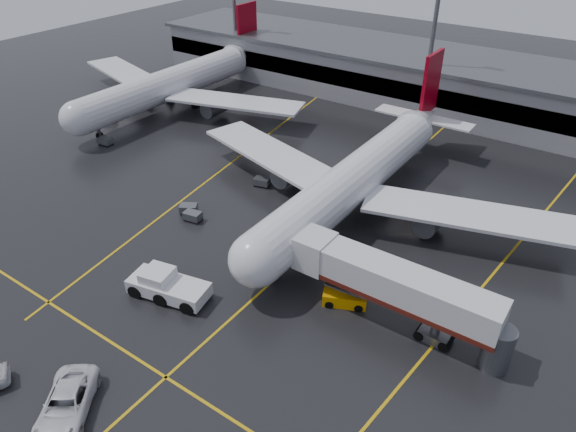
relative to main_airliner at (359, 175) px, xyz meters
The scene contains 18 objects.
ground 10.57m from the main_airliner, 90.00° to the right, with size 220.00×220.00×0.00m, color black.
apron_line_centre 10.57m from the main_airliner, 90.00° to the right, with size 0.25×90.00×0.02m, color gold.
apron_line_stop 31.98m from the main_airliner, 90.00° to the right, with size 60.00×0.25×0.02m, color gold.
apron_line_left 20.44m from the main_airliner, behind, with size 0.25×70.00×0.02m, color gold.
apron_line_right 18.49m from the main_airliner, ahead, with size 0.25×70.00×0.02m, color gold.
terminal 38.23m from the main_airliner, 90.00° to the left, with size 122.00×19.00×8.60m.
light_mast_mid 34.26m from the main_airliner, 98.80° to the left, with size 3.00×1.20×25.45m.
main_airliner is the anchor object (origin of this frame).
second_airliner 43.68m from the main_airliner, 164.05° to the left, with size 48.80×45.60×14.10m.
jet_bridge 19.68m from the main_airliner, 52.90° to the right, with size 19.90×3.40×6.05m.
pushback_tractor 25.73m from the main_airliner, 105.95° to the right, with size 8.21×4.71×2.76m.
belt_loader 18.04m from the main_airliner, 65.17° to the right, with size 4.37×3.18×2.55m.
service_van_a 38.42m from the main_airliner, 95.24° to the right, with size 3.26×7.07×1.96m, color silver.
baggage_cart_a 19.93m from the main_airliner, 136.08° to the right, with size 2.19×1.61×1.12m.
baggage_cart_b 20.46m from the main_airliner, 140.93° to the right, with size 2.38×2.15×1.12m.
baggage_cart_c 13.21m from the main_airliner, 168.78° to the right, with size 2.27×1.77×1.12m.
baggage_cart_d 46.27m from the main_airliner, behind, with size 2.33×1.93×1.12m.
baggage_cart_e 39.86m from the main_airliner, behind, with size 2.13×1.50×1.12m.
Camera 1 is at (24.00, -39.61, 33.29)m, focal length 32.68 mm.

